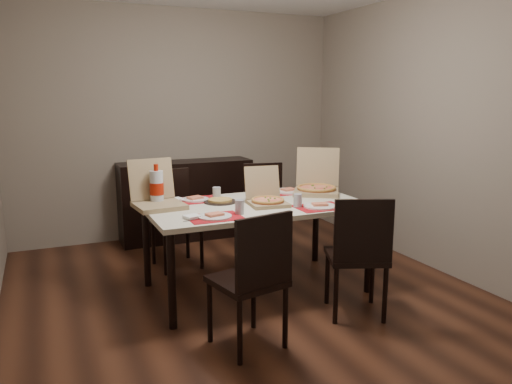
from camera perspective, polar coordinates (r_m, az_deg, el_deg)
ground at (r=4.31m, az=-1.25°, el=-11.53°), size 3.80×4.00×0.02m
room_walls at (r=4.38m, az=-3.55°, el=12.23°), size 3.84×4.02×2.62m
sideboard at (r=5.79m, az=-7.97°, el=-0.92°), size 1.50×0.40×0.90m
dining_table at (r=4.17m, az=0.00°, el=-2.24°), size 1.80×1.00×0.75m
chair_near_left at (r=3.23m, az=-0.30°, el=-9.50°), size 0.50×0.50×0.93m
chair_near_right at (r=3.77m, az=11.65°, el=-6.70°), size 0.55×0.55×0.93m
chair_far_left at (r=4.90m, az=-9.41°, el=-2.44°), size 0.46×0.46×0.93m
chair_far_right at (r=5.25m, az=1.09°, el=-1.37°), size 0.49×0.49×0.93m
setting_near_left at (r=3.73m, az=-4.30°, el=-2.53°), size 0.50×0.30×0.11m
setting_near_right at (r=4.06m, az=6.67°, el=-1.45°), size 0.49×0.30×0.11m
setting_far_left at (r=4.32m, az=-6.57°, el=-0.67°), size 0.47×0.30×0.11m
setting_far_right at (r=4.62m, az=3.30°, el=0.17°), size 0.47×0.30×0.11m
napkin_loose at (r=4.18m, az=0.63°, el=-1.17°), size 0.16×0.16×0.02m
pizza_box_center at (r=4.12m, az=1.22°, el=-0.75°), size 0.34×0.37×0.30m
pizza_box_right at (r=4.63m, az=6.94°, el=0.62°), size 0.57×0.59×0.40m
pizza_box_left at (r=4.11m, az=-11.21°, el=-0.84°), size 0.41×0.45×0.38m
faina_plate at (r=4.22m, az=-4.13°, el=-1.03°), size 0.28×0.28×0.03m
dip_bowl at (r=4.40m, az=0.90°, el=-0.44°), size 0.14×0.14×0.03m
soda_bottle at (r=4.17m, az=-11.28°, el=0.47°), size 0.11×0.11×0.34m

